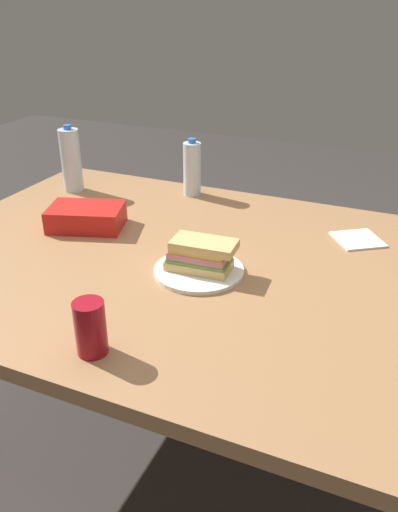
# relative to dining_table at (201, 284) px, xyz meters

# --- Properties ---
(ground_plane) EXTENTS (8.00, 8.00, 0.00)m
(ground_plane) POSITION_rel_dining_table_xyz_m (0.00, 0.00, -0.65)
(ground_plane) COLOR #383330
(dining_table) EXTENTS (1.70, 1.15, 0.72)m
(dining_table) POSITION_rel_dining_table_xyz_m (0.00, 0.00, 0.00)
(dining_table) COLOR #9E7047
(dining_table) RESTS_ON ground_plane
(paper_plate) EXTENTS (0.24, 0.24, 0.01)m
(paper_plate) POSITION_rel_dining_table_xyz_m (0.02, -0.06, 0.08)
(paper_plate) COLOR white
(paper_plate) RESTS_ON dining_table
(sandwich) EXTENTS (0.19, 0.11, 0.08)m
(sandwich) POSITION_rel_dining_table_xyz_m (0.02, -0.06, 0.13)
(sandwich) COLOR #DBB26B
(sandwich) RESTS_ON paper_plate
(soda_can_red) EXTENTS (0.07, 0.07, 0.12)m
(soda_can_red) POSITION_rel_dining_table_xyz_m (-0.05, -0.46, 0.13)
(soda_can_red) COLOR maroon
(soda_can_red) RESTS_ON dining_table
(chip_bag) EXTENTS (0.27, 0.21, 0.07)m
(chip_bag) POSITION_rel_dining_table_xyz_m (-0.43, 0.07, 0.11)
(chip_bag) COLOR red
(chip_bag) RESTS_ON dining_table
(water_bottle_tall) EXTENTS (0.07, 0.07, 0.25)m
(water_bottle_tall) POSITION_rel_dining_table_xyz_m (-0.67, 0.34, 0.19)
(water_bottle_tall) COLOR silver
(water_bottle_tall) RESTS_ON dining_table
(water_bottle_spare) EXTENTS (0.06, 0.06, 0.21)m
(water_bottle_spare) POSITION_rel_dining_table_xyz_m (-0.24, 0.48, 0.17)
(water_bottle_spare) COLOR silver
(water_bottle_spare) RESTS_ON dining_table
(paper_napkin) EXTENTS (0.18, 0.18, 0.01)m
(paper_napkin) POSITION_rel_dining_table_xyz_m (0.38, 0.32, 0.08)
(paper_napkin) COLOR white
(paper_napkin) RESTS_ON dining_table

